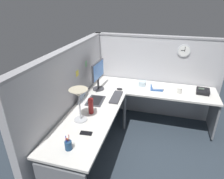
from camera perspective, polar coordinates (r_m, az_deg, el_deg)
name	(u,v)px	position (r m, az deg, el deg)	size (l,w,h in m)	color
ground_plane	(131,135)	(3.55, 5.49, -13.04)	(6.80, 6.80, 0.00)	#2D3842
cubicle_wall_back	(72,98)	(3.06, -11.43, -2.51)	(2.57, 0.12, 1.58)	#B2B2B7
cubicle_wall_right	(154,77)	(3.89, 12.19, 3.60)	(0.12, 2.37, 1.58)	#B2B2B7
desk	(134,109)	(3.07, 6.35, -5.53)	(2.35, 2.15, 0.73)	silver
monitor	(98,74)	(3.33, -4.08, 4.65)	(0.46, 0.20, 0.50)	#38383D
laptop	(90,99)	(3.08, -6.54, -2.79)	(0.36, 0.40, 0.22)	#38383D
keyboard	(116,97)	(3.15, 1.22, -2.20)	(0.43, 0.14, 0.02)	#38383D
computer_mouse	(120,89)	(3.41, 2.22, 0.17)	(0.06, 0.10, 0.03)	#232326
desk_lamp_dome	(79,95)	(2.46, -9.62, -1.68)	(0.24, 0.24, 0.44)	#B7BABF
pen_cup	(68,145)	(2.19, -12.58, -15.50)	(0.08, 0.08, 0.18)	navy
cell_phone	(86,133)	(2.40, -7.52, -12.47)	(0.07, 0.14, 0.01)	black
thermos_flask	(91,106)	(2.71, -6.17, -4.79)	(0.07, 0.07, 0.22)	maroon
office_phone	(203,92)	(3.60, 24.98, -0.54)	(0.21, 0.22, 0.11)	black
book_stack	(157,87)	(3.57, 12.91, 0.78)	(0.31, 0.25, 0.04)	#335999
coffee_mug	(179,90)	(3.47, 18.98, -0.27)	(0.08, 0.08, 0.10)	silver
tissue_box	(142,83)	(3.60, 8.73, 1.76)	(0.12, 0.12, 0.09)	silver
wall_clock	(184,51)	(3.68, 20.21, 10.50)	(0.04, 0.22, 0.22)	#B7BABF
pinned_note_leftmost	(77,73)	(2.99, -10.07, 4.64)	(0.09, 0.00, 0.09)	#EAD84C
pinned_note_middle	(86,64)	(3.28, -7.54, 7.42)	(0.07, 0.00, 0.10)	#8CCC99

